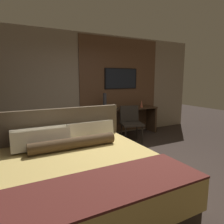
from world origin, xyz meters
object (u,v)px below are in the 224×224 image
at_px(desk, 124,116).
at_px(vase_short, 142,104).
at_px(tv, 121,79).
at_px(book, 114,108).
at_px(desk_chair, 131,120).
at_px(vase_tall, 105,102).
at_px(bed, 83,175).

distance_m(desk, vase_short, 0.64).
bearing_deg(desk, tv, 90.00).
height_order(tv, book, tv).
bearing_deg(vase_short, desk_chair, -145.52).
bearing_deg(book, tv, 32.77).
bearing_deg(book, desk, 5.22).
distance_m(desk, vase_tall, 0.83).
bearing_deg(vase_short, vase_tall, 179.94).
height_order(vase_short, book, vase_short).
distance_m(tv, desk_chair, 1.32).
distance_m(desk_chair, book, 0.63).
height_order(bed, vase_tall, vase_tall).
bearing_deg(bed, book, 54.07).
bearing_deg(vase_tall, book, 14.01).
bearing_deg(tv, vase_tall, -155.51).
bearing_deg(book, vase_tall, -165.99).
xyz_separation_m(vase_short, book, (-0.88, 0.08, -0.09)).
bearing_deg(bed, desk, 49.45).
bearing_deg(vase_tall, vase_short, -0.06).
relative_size(desk_chair, vase_tall, 2.02).
bearing_deg(tv, vase_short, -30.21).
xyz_separation_m(desk, vase_short, (0.53, -0.11, 0.35)).
distance_m(desk, desk_chair, 0.60).
height_order(desk, desk_chair, desk_chair).
bearing_deg(vase_tall, desk_chair, -41.91).
distance_m(vase_tall, vase_short, 1.20).
height_order(tv, desk_chair, tv).
relative_size(bed, desk, 1.06).
bearing_deg(desk, vase_tall, -170.53).
distance_m(bed, vase_tall, 2.87).
relative_size(tv, vase_tall, 2.30).
relative_size(desk_chair, vase_short, 4.36).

